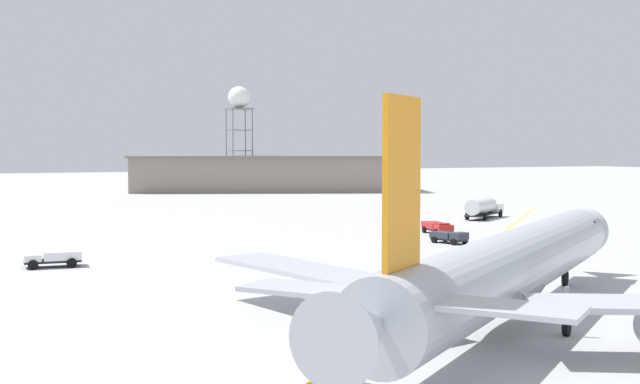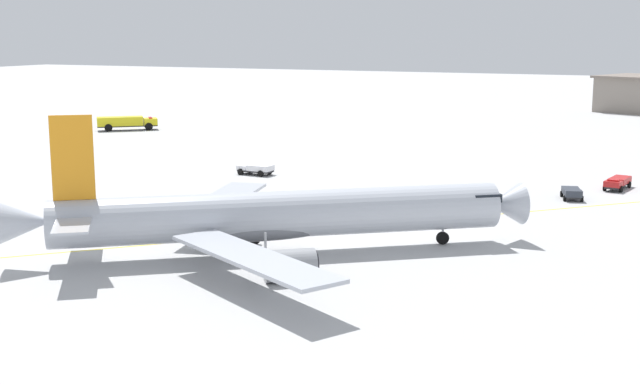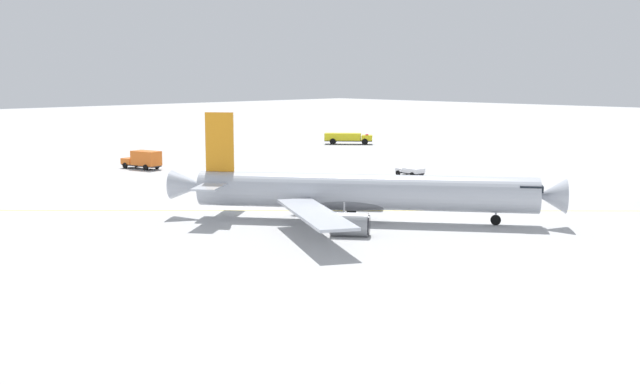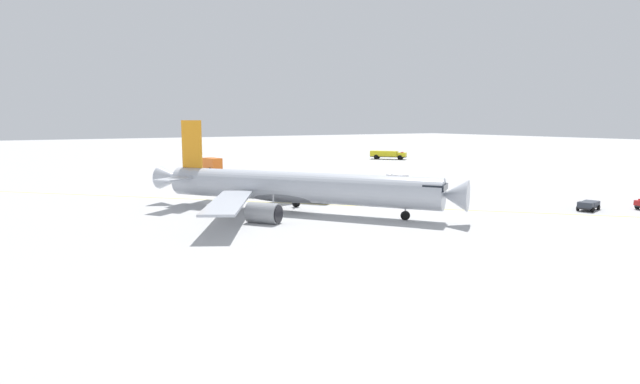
{
  "view_description": "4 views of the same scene",
  "coord_description": "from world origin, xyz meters",
  "px_view_note": "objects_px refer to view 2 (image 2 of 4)",
  "views": [
    {
      "loc": [
        -40.19,
        32.49,
        9.75
      ],
      "look_at": [
        53.77,
        -11.85,
        4.18
      ],
      "focal_mm": 45.58,
      "sensor_mm": 36.0,
      "label": 1
    },
    {
      "loc": [
        -64.82,
        -27.2,
        18.06
      ],
      "look_at": [
        -1.16,
        1.38,
        4.79
      ],
      "focal_mm": 47.74,
      "sensor_mm": 36.0,
      "label": 2
    },
    {
      "loc": [
        -66.65,
        -52.78,
        16.02
      ],
      "look_at": [
        -7.68,
        6.86,
        3.26
      ],
      "focal_mm": 43.93,
      "sensor_mm": 36.0,
      "label": 3
    },
    {
      "loc": [
        -35.43,
        -53.85,
        11.74
      ],
      "look_at": [
        -0.4,
        4.24,
        2.26
      ],
      "focal_mm": 28.86,
      "sensor_mm": 36.0,
      "label": 4
    }
  ],
  "objects_px": {
    "airliner_main": "(274,217)",
    "pushback_tug_truck": "(256,169)",
    "fire_tender_truck": "(126,122)",
    "baggage_truck_truck": "(572,193)",
    "ops_pickup_truck": "(618,182)"
  },
  "relations": [
    {
      "from": "baggage_truck_truck",
      "to": "pushback_tug_truck",
      "type": "bearing_deg",
      "value": -105.7
    },
    {
      "from": "airliner_main",
      "to": "ops_pickup_truck",
      "type": "height_order",
      "value": "airliner_main"
    },
    {
      "from": "airliner_main",
      "to": "pushback_tug_truck",
      "type": "height_order",
      "value": "airliner_main"
    },
    {
      "from": "fire_tender_truck",
      "to": "baggage_truck_truck",
      "type": "height_order",
      "value": "fire_tender_truck"
    },
    {
      "from": "airliner_main",
      "to": "fire_tender_truck",
      "type": "xyz_separation_m",
      "value": [
        67.39,
        65.35,
        -1.51
      ]
    },
    {
      "from": "fire_tender_truck",
      "to": "pushback_tug_truck",
      "type": "bearing_deg",
      "value": -76.6
    },
    {
      "from": "airliner_main",
      "to": "pushback_tug_truck",
      "type": "bearing_deg",
      "value": 84.23
    },
    {
      "from": "pushback_tug_truck",
      "to": "airliner_main",
      "type": "bearing_deg",
      "value": 124.1
    },
    {
      "from": "fire_tender_truck",
      "to": "baggage_truck_truck",
      "type": "distance_m",
      "value": 90.83
    },
    {
      "from": "ops_pickup_truck",
      "to": "fire_tender_truck",
      "type": "relative_size",
      "value": 0.54
    },
    {
      "from": "airliner_main",
      "to": "fire_tender_truck",
      "type": "relative_size",
      "value": 3.61
    },
    {
      "from": "airliner_main",
      "to": "ops_pickup_truck",
      "type": "bearing_deg",
      "value": 24.92
    },
    {
      "from": "fire_tender_truck",
      "to": "baggage_truck_truck",
      "type": "xyz_separation_m",
      "value": [
        -33.63,
        -84.37,
        -0.83
      ]
    },
    {
      "from": "pushback_tug_truck",
      "to": "fire_tender_truck",
      "type": "distance_m",
      "value": 56.47
    },
    {
      "from": "pushback_tug_truck",
      "to": "ops_pickup_truck",
      "type": "height_order",
      "value": "ops_pickup_truck"
    }
  ]
}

